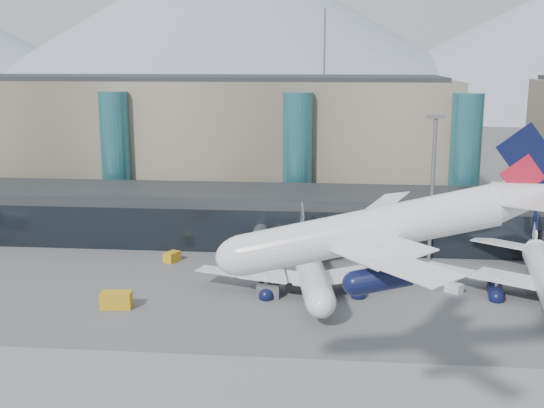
# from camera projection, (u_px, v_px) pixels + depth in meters

# --- Properties ---
(ground) EXTENTS (900.00, 900.00, 0.00)m
(ground) POSITION_uv_depth(u_px,v_px,m) (213.00, 375.00, 76.98)
(ground) COLOR #515154
(ground) RESTS_ON ground
(concourse) EXTENTS (170.00, 27.00, 10.00)m
(concourse) POSITION_uv_depth(u_px,v_px,m) (266.00, 216.00, 132.11)
(concourse) COLOR black
(concourse) RESTS_ON ground
(terminal_main) EXTENTS (130.00, 30.00, 31.00)m
(terminal_main) POSITION_uv_depth(u_px,v_px,m) (177.00, 141.00, 163.67)
(terminal_main) COLOR gray
(terminal_main) RESTS_ON ground
(teal_towers) EXTENTS (116.40, 19.40, 46.00)m
(teal_towers) POSITION_uv_depth(u_px,v_px,m) (206.00, 157.00, 147.46)
(teal_towers) COLOR #296A75
(teal_towers) RESTS_ON ground
(mountain_ridge) EXTENTS (910.00, 400.00, 110.00)m
(mountain_ridge) POSITION_uv_depth(u_px,v_px,m) (344.00, 41.00, 435.63)
(mountain_ridge) COLOR gray
(mountain_ridge) RESTS_ON ground
(lightmast_mid) EXTENTS (3.00, 1.20, 25.60)m
(lightmast_mid) POSITION_uv_depth(u_px,v_px,m) (433.00, 180.00, 117.82)
(lightmast_mid) COLOR slate
(lightmast_mid) RESTS_ON ground
(hero_jet) EXTENTS (32.83, 33.80, 10.89)m
(hero_jet) POSITION_uv_depth(u_px,v_px,m) (402.00, 215.00, 61.15)
(hero_jet) COLOR silver
(hero_jet) RESTS_ON ground
(jet_parked_mid) EXTENTS (36.69, 36.76, 11.93)m
(jet_parked_mid) POSITION_uv_depth(u_px,v_px,m) (309.00, 258.00, 106.20)
(jet_parked_mid) COLOR silver
(jet_parked_mid) RESTS_ON ground
(jet_parked_right) EXTENTS (37.72, 37.87, 12.27)m
(jet_parked_right) POSITION_uv_depth(u_px,v_px,m) (544.00, 262.00, 103.39)
(jet_parked_right) COLOR silver
(jet_parked_right) RESTS_ON ground
(veh_b) EXTENTS (2.84, 3.43, 1.70)m
(veh_b) POSITION_uv_depth(u_px,v_px,m) (172.00, 257.00, 119.60)
(veh_b) COLOR #C79117
(veh_b) RESTS_ON ground
(veh_c) EXTENTS (3.39, 1.79, 1.89)m
(veh_c) POSITION_uv_depth(u_px,v_px,m) (268.00, 291.00, 101.56)
(veh_c) COLOR #4E4E53
(veh_c) RESTS_ON ground
(veh_d) EXTENTS (2.52, 2.73, 1.39)m
(veh_d) POSITION_uv_depth(u_px,v_px,m) (366.00, 257.00, 119.81)
(veh_d) COLOR silver
(veh_d) RESTS_ON ground
(veh_g) EXTENTS (2.87, 2.82, 1.48)m
(veh_g) POSITION_uv_depth(u_px,v_px,m) (454.00, 288.00, 103.73)
(veh_g) COLOR silver
(veh_g) RESTS_ON ground
(veh_h) EXTENTS (4.54, 2.72, 2.39)m
(veh_h) POSITION_uv_depth(u_px,v_px,m) (116.00, 300.00, 97.27)
(veh_h) COLOR #C79117
(veh_h) RESTS_ON ground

